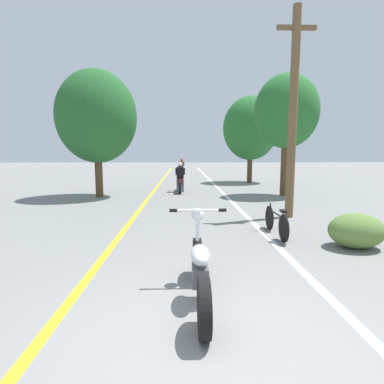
{
  "coord_description": "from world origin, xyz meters",
  "views": [
    {
      "loc": [
        -0.25,
        -2.74,
        1.89
      ],
      "look_at": [
        -0.01,
        4.87,
        0.9
      ],
      "focal_mm": 28.0,
      "sensor_mm": 36.0,
      "label": 1
    }
  ],
  "objects_px": {
    "roadside_tree_right_near": "(286,112)",
    "roadside_tree_right_far": "(251,128)",
    "motorcycle_foreground": "(200,269)",
    "bicycle_parked": "(276,222)",
    "motorcycle_rider_lead": "(180,181)",
    "motorcycle_rider_far": "(182,169)",
    "utility_pole": "(293,112)",
    "roadside_tree_left": "(97,117)"
  },
  "relations": [
    {
      "from": "utility_pole",
      "to": "motorcycle_rider_far",
      "type": "height_order",
      "value": "utility_pole"
    },
    {
      "from": "roadside_tree_right_near",
      "to": "motorcycle_rider_lead",
      "type": "distance_m",
      "value": 5.78
    },
    {
      "from": "motorcycle_foreground",
      "to": "motorcycle_rider_lead",
      "type": "relative_size",
      "value": 0.97
    },
    {
      "from": "motorcycle_foreground",
      "to": "bicycle_parked",
      "type": "xyz_separation_m",
      "value": [
        1.93,
        3.01,
        -0.09
      ]
    },
    {
      "from": "motorcycle_foreground",
      "to": "bicycle_parked",
      "type": "height_order",
      "value": "motorcycle_foreground"
    },
    {
      "from": "roadside_tree_left",
      "to": "motorcycle_rider_far",
      "type": "distance_m",
      "value": 13.53
    },
    {
      "from": "roadside_tree_right_far",
      "to": "bicycle_parked",
      "type": "xyz_separation_m",
      "value": [
        -2.19,
        -12.61,
        -3.13
      ]
    },
    {
      "from": "roadside_tree_right_far",
      "to": "motorcycle_rider_far",
      "type": "distance_m",
      "value": 8.41
    },
    {
      "from": "motorcycle_rider_lead",
      "to": "motorcycle_rider_far",
      "type": "distance_m",
      "value": 11.17
    },
    {
      "from": "utility_pole",
      "to": "motorcycle_foreground",
      "type": "relative_size",
      "value": 2.86
    },
    {
      "from": "roadside_tree_right_far",
      "to": "motorcycle_rider_far",
      "type": "bearing_deg",
      "value": 124.19
    },
    {
      "from": "roadside_tree_left",
      "to": "motorcycle_foreground",
      "type": "height_order",
      "value": "roadside_tree_left"
    },
    {
      "from": "motorcycle_rider_lead",
      "to": "bicycle_parked",
      "type": "bearing_deg",
      "value": -74.08
    },
    {
      "from": "roadside_tree_right_near",
      "to": "motorcycle_rider_lead",
      "type": "height_order",
      "value": "roadside_tree_right_near"
    },
    {
      "from": "bicycle_parked",
      "to": "roadside_tree_left",
      "type": "bearing_deg",
      "value": 132.13
    },
    {
      "from": "roadside_tree_right_far",
      "to": "motorcycle_foreground",
      "type": "distance_m",
      "value": 16.44
    },
    {
      "from": "roadside_tree_right_near",
      "to": "motorcycle_rider_lead",
      "type": "bearing_deg",
      "value": 162.84
    },
    {
      "from": "motorcycle_foreground",
      "to": "motorcycle_rider_lead",
      "type": "height_order",
      "value": "motorcycle_rider_lead"
    },
    {
      "from": "bicycle_parked",
      "to": "utility_pole",
      "type": "bearing_deg",
      "value": 63.15
    },
    {
      "from": "motorcycle_foreground",
      "to": "motorcycle_rider_far",
      "type": "distance_m",
      "value": 22.14
    },
    {
      "from": "motorcycle_rider_far",
      "to": "bicycle_parked",
      "type": "xyz_separation_m",
      "value": [
        2.24,
        -19.13,
        -0.2
      ]
    },
    {
      "from": "roadside_tree_right_near",
      "to": "motorcycle_rider_far",
      "type": "xyz_separation_m",
      "value": [
        -4.61,
        12.6,
        -3.14
      ]
    },
    {
      "from": "utility_pole",
      "to": "roadside_tree_left",
      "type": "height_order",
      "value": "utility_pole"
    },
    {
      "from": "utility_pole",
      "to": "motorcycle_rider_lead",
      "type": "height_order",
      "value": "utility_pole"
    },
    {
      "from": "motorcycle_foreground",
      "to": "roadside_tree_right_near",
      "type": "bearing_deg",
      "value": 65.72
    },
    {
      "from": "utility_pole",
      "to": "motorcycle_rider_far",
      "type": "relative_size",
      "value": 2.98
    },
    {
      "from": "roadside_tree_left",
      "to": "motorcycle_rider_far",
      "type": "height_order",
      "value": "roadside_tree_left"
    },
    {
      "from": "utility_pole",
      "to": "motorcycle_rider_far",
      "type": "distance_m",
      "value": 17.61
    },
    {
      "from": "roadside_tree_right_near",
      "to": "roadside_tree_right_far",
      "type": "bearing_deg",
      "value": 91.7
    },
    {
      "from": "roadside_tree_left",
      "to": "motorcycle_foreground",
      "type": "distance_m",
      "value": 10.59
    },
    {
      "from": "motorcycle_foreground",
      "to": "roadside_tree_right_far",
      "type": "bearing_deg",
      "value": 75.21
    },
    {
      "from": "roadside_tree_right_far",
      "to": "motorcycle_rider_far",
      "type": "xyz_separation_m",
      "value": [
        -4.43,
        6.52,
        -2.93
      ]
    },
    {
      "from": "roadside_tree_right_near",
      "to": "motorcycle_foreground",
      "type": "bearing_deg",
      "value": -114.28
    },
    {
      "from": "roadside_tree_right_near",
      "to": "roadside_tree_right_far",
      "type": "height_order",
      "value": "roadside_tree_right_far"
    },
    {
      "from": "roadside_tree_right_far",
      "to": "roadside_tree_left",
      "type": "height_order",
      "value": "roadside_tree_right_far"
    },
    {
      "from": "motorcycle_foreground",
      "to": "motorcycle_rider_lead",
      "type": "xyz_separation_m",
      "value": [
        -0.34,
        10.97,
        0.12
      ]
    },
    {
      "from": "motorcycle_rider_lead",
      "to": "motorcycle_foreground",
      "type": "bearing_deg",
      "value": -88.23
    },
    {
      "from": "roadside_tree_right_near",
      "to": "bicycle_parked",
      "type": "relative_size",
      "value": 3.19
    },
    {
      "from": "utility_pole",
      "to": "roadside_tree_right_near",
      "type": "distance_m",
      "value": 4.76
    },
    {
      "from": "roadside_tree_right_near",
      "to": "roadside_tree_right_far",
      "type": "xyz_separation_m",
      "value": [
        -0.18,
        6.08,
        -0.21
      ]
    },
    {
      "from": "utility_pole",
      "to": "motorcycle_foreground",
      "type": "bearing_deg",
      "value": -120.42
    },
    {
      "from": "utility_pole",
      "to": "roadside_tree_right_near",
      "type": "relative_size",
      "value": 1.12
    }
  ]
}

